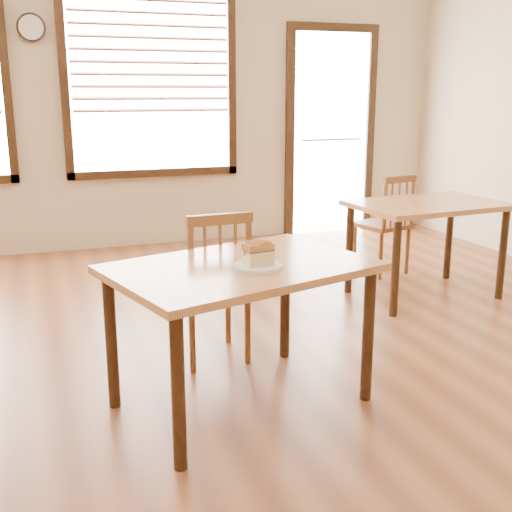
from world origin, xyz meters
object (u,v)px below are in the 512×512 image
(cafe_chair_main, at_px, (213,285))
(cafe_table_second, at_px, (427,216))
(cafe_chair_second, at_px, (385,223))
(plate, at_px, (258,267))
(wall_clock, at_px, (31,27))
(cafe_table_main, at_px, (241,282))
(cake_slice, at_px, (258,253))

(cafe_chair_main, height_order, cafe_table_second, cafe_chair_main)
(cafe_chair_second, xyz_separation_m, plate, (-1.91, -2.01, 0.31))
(wall_clock, bearing_deg, cafe_table_main, -77.37)
(wall_clock, bearing_deg, plate, -76.89)
(cafe_table_second, height_order, plate, plate)
(cafe_table_second, xyz_separation_m, plate, (-1.87, -1.35, 0.11))
(wall_clock, relative_size, plate, 1.09)
(cafe_table_second, height_order, cafe_chair_second, cafe_chair_second)
(cake_slice, bearing_deg, plate, 112.87)
(cafe_chair_second, relative_size, cake_slice, 6.28)
(cafe_table_main, distance_m, cake_slice, 0.21)
(cafe_chair_second, distance_m, plate, 2.79)
(cafe_chair_main, bearing_deg, cafe_table_main, 85.62)
(cafe_chair_main, distance_m, cake_slice, 0.78)
(cafe_table_main, relative_size, cake_slice, 10.05)
(plate, bearing_deg, cafe_chair_main, 93.30)
(cake_slice, bearing_deg, wall_clock, 96.72)
(wall_clock, xyz_separation_m, cafe_table_second, (2.75, -2.43, -1.51))
(wall_clock, distance_m, cafe_chair_main, 3.62)
(plate, xyz_separation_m, cake_slice, (0.00, -0.00, 0.07))
(plate, bearing_deg, cake_slice, -60.75)
(cafe_chair_second, bearing_deg, plate, 31.82)
(cafe_table_main, bearing_deg, cafe_chair_second, 28.14)
(cafe_chair_main, distance_m, cafe_chair_second, 2.35)
(cafe_table_main, bearing_deg, plate, -76.78)
(cafe_chair_main, distance_m, plate, 0.75)
(cafe_chair_second, distance_m, cake_slice, 2.79)
(cafe_table_main, bearing_deg, cafe_table_second, 16.80)
(cafe_chair_main, xyz_separation_m, cafe_chair_second, (1.95, 1.32, -0.02))
(cafe_table_main, height_order, cafe_chair_second, cafe_chair_second)
(cafe_table_main, distance_m, cafe_chair_main, 0.62)
(cafe_table_main, distance_m, plate, 0.15)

